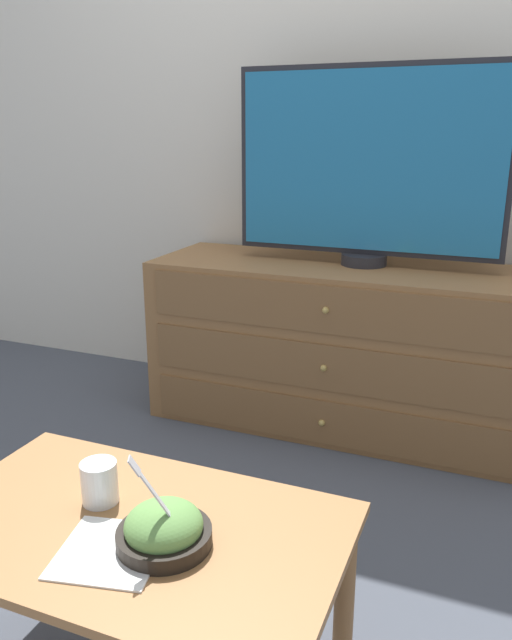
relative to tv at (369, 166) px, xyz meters
The scene contains 8 objects.
ground_plane 1.05m from the tv, 117.61° to the left, with size 12.00×12.00×0.00m, color #474C56.
wall_back 0.41m from the tv, 115.31° to the left, with size 12.00×0.05×2.60m.
dresser 0.69m from the tv, 144.57° to the right, with size 1.47×0.52×0.65m.
tv is the anchor object (origin of this frame).
coffee_table 1.58m from the tv, 95.35° to the right, with size 0.84×0.51×0.39m.
takeout_bowl 1.57m from the tv, 91.65° to the right, with size 0.18×0.18×0.20m.
drink_cup 1.51m from the tv, 99.77° to the right, with size 0.08×0.08×0.09m.
napkin 1.64m from the tv, 94.69° to the right, with size 0.22×0.22×0.00m.
Camera 1 is at (0.61, -2.55, 1.14)m, focal length 35.00 mm.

